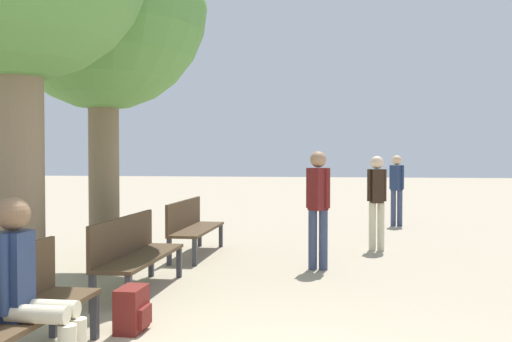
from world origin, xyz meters
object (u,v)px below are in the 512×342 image
object	(u,v)px
tree_row_1	(103,9)
backpack	(132,310)
pedestrian_mid	(377,196)
bench_row_0	(3,306)
pedestrian_far	(397,186)
bench_row_1	(133,249)
bench_row_2	(191,224)
person_seated	(29,285)
pedestrian_near	(318,202)

from	to	relation	value
tree_row_1	backpack	world-z (taller)	tree_row_1
pedestrian_mid	backpack	bearing A→B (deg)	-116.54
pedestrian_mid	bench_row_0	bearing A→B (deg)	-116.15
tree_row_1	pedestrian_far	size ratio (longest dim) A/B	3.12
backpack	pedestrian_far	world-z (taller)	pedestrian_far
bench_row_1	tree_row_1	bearing A→B (deg)	127.80
backpack	pedestrian_mid	size ratio (longest dim) A/B	0.25
bench_row_2	pedestrian_mid	world-z (taller)	pedestrian_mid
pedestrian_mid	bench_row_1	bearing A→B (deg)	-130.41
person_seated	backpack	distance (m)	1.31
bench_row_1	person_seated	size ratio (longest dim) A/B	1.43
bench_row_0	pedestrian_near	bearing A→B (deg)	64.09
pedestrian_near	bench_row_1	bearing A→B (deg)	-140.70
bench_row_0	bench_row_2	xyz separation A→B (m)	(0.00, 5.02, 0.00)
tree_row_1	pedestrian_far	xyz separation A→B (m)	(4.34, 5.83, -2.60)
bench_row_0	pedestrian_mid	distance (m)	6.62
backpack	pedestrian_far	distance (m)	8.81
bench_row_1	person_seated	bearing A→B (deg)	-84.83
pedestrian_mid	pedestrian_far	distance (m)	3.50
bench_row_1	bench_row_2	xyz separation A→B (m)	(0.00, 2.51, 0.00)
person_seated	bench_row_0	bearing A→B (deg)	166.57
person_seated	pedestrian_mid	xyz separation A→B (m)	(2.68, 5.98, 0.22)
pedestrian_near	pedestrian_far	bearing A→B (deg)	73.77
bench_row_0	backpack	world-z (taller)	bench_row_0
pedestrian_mid	person_seated	bearing A→B (deg)	-114.12
backpack	pedestrian_mid	bearing A→B (deg)	63.46
tree_row_1	backpack	size ratio (longest dim) A/B	12.55
bench_row_0	pedestrian_near	distance (m)	4.65
tree_row_1	pedestrian_near	distance (m)	3.87
backpack	pedestrian_far	bearing A→B (deg)	69.85
bench_row_0	pedestrian_near	xyz separation A→B (m)	(2.02, 4.16, 0.43)
person_seated	pedestrian_far	xyz separation A→B (m)	(3.31, 9.43, 0.23)
tree_row_1	person_seated	bearing A→B (deg)	-73.96
person_seated	tree_row_1	bearing A→B (deg)	106.04
bench_row_1	bench_row_0	bearing A→B (deg)	-90.00
bench_row_2	bench_row_0	bearing A→B (deg)	-90.00
bench_row_1	tree_row_1	xyz separation A→B (m)	(-0.80, 1.04, 3.01)
bench_row_0	pedestrian_mid	bearing A→B (deg)	63.85
tree_row_1	pedestrian_mid	size ratio (longest dim) A/B	3.15
person_seated	pedestrian_mid	bearing A→B (deg)	65.88
bench_row_1	person_seated	distance (m)	2.58
bench_row_0	tree_row_1	bearing A→B (deg)	102.77
bench_row_2	person_seated	size ratio (longest dim) A/B	1.43
bench_row_2	backpack	size ratio (longest dim) A/B	4.65
pedestrian_far	pedestrian_mid	bearing A→B (deg)	-100.35
tree_row_1	bench_row_1	bearing A→B (deg)	-52.20
tree_row_1	pedestrian_far	distance (m)	7.72
backpack	bench_row_1	bearing A→B (deg)	110.56
backpack	pedestrian_mid	distance (m)	5.40
tree_row_1	backpack	bearing A→B (deg)	-61.31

